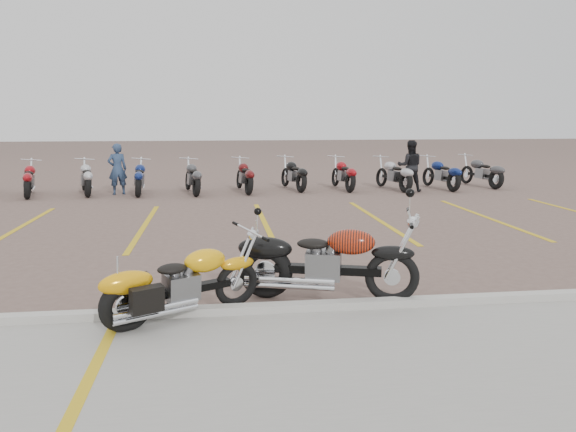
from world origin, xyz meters
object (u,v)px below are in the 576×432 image
at_px(flame_cruiser, 323,265).
at_px(person_a, 117,169).
at_px(person_b, 410,166).
at_px(yellow_cruiser, 179,286).

height_order(flame_cruiser, person_a, person_a).
distance_m(person_a, person_b, 9.30).
bearing_deg(flame_cruiser, person_b, 81.67).
bearing_deg(flame_cruiser, yellow_cruiser, -148.72).
relative_size(yellow_cruiser, person_b, 1.12).
xyz_separation_m(yellow_cruiser, person_b, (6.72, 10.98, 0.41)).
bearing_deg(person_a, flame_cruiser, 92.94).
relative_size(yellow_cruiser, flame_cruiser, 0.80).
bearing_deg(person_a, person_b, 158.18).
xyz_separation_m(flame_cruiser, person_a, (-4.40, 10.97, 0.31)).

